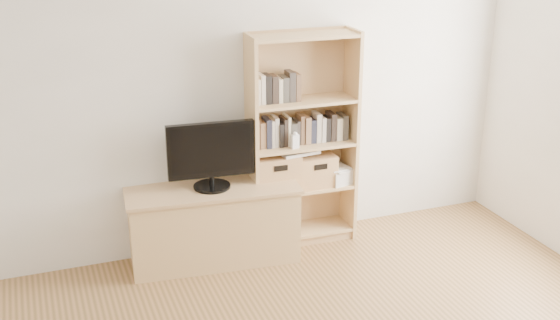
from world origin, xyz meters
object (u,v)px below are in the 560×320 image
bookshelf (302,141)px  television (211,156)px  basket_left (275,172)px  laptop (297,151)px  basket_right (314,169)px  tv_stand (213,225)px  baby_monitor (295,141)px

bookshelf → television: size_ratio=2.64×
basket_left → laptop: laptop is taller
bookshelf → basket_left: size_ratio=4.81×
basket_right → television: bearing=-174.7°
television → laptop: (0.71, 0.07, -0.08)m
tv_stand → laptop: size_ratio=4.15×
basket_left → laptop: (0.18, -0.02, 0.16)m
tv_stand → bookshelf: (0.76, 0.08, 0.56)m
basket_left → basket_right: 0.33m
bookshelf → basket_right: size_ratio=5.53×
television → tv_stand: bearing=0.0°
basket_left → baby_monitor: bearing=-33.9°
tv_stand → laptop: laptop is taller
tv_stand → baby_monitor: size_ratio=11.60×
television → basket_right: (0.86, 0.08, -0.25)m
tv_stand → baby_monitor: bearing=4.6°
basket_right → laptop: 0.23m
tv_stand → bookshelf: 0.95m
basket_left → bookshelf: bearing=1.5°
tv_stand → baby_monitor: baby_monitor is taller
basket_right → tv_stand: bearing=-174.7°
tv_stand → television: size_ratio=1.95×
basket_left → tv_stand: bearing=-169.1°
bookshelf → basket_left: bookshelf is taller
basket_right → baby_monitor: bearing=-156.9°
baby_monitor → basket_right: size_ratio=0.35×
television → basket_right: television is taller
bookshelf → television: bookshelf is taller
television → basket_left: (0.53, 0.09, -0.23)m
baby_monitor → basket_left: baby_monitor is taller
bookshelf → basket_right: 0.27m
television → basket_left: bearing=13.7°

